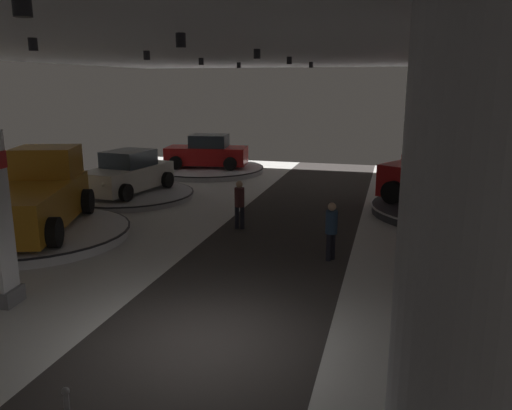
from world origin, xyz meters
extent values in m
cube|color=silver|center=(0.00, 0.00, -0.03)|extent=(24.00, 44.00, 0.05)
cube|color=#383330|center=(0.00, 0.00, 0.00)|extent=(4.40, 44.00, 0.01)
cube|color=silver|center=(0.00, 0.00, 5.55)|extent=(24.00, 44.00, 0.10)
cylinder|color=black|center=(-3.05, 0.04, 5.32)|extent=(0.16, 0.16, 0.22)
cylinder|color=black|center=(-2.87, 4.02, 5.32)|extent=(0.16, 0.16, 0.22)
cylinder|color=black|center=(-2.96, 8.01, 5.32)|extent=(0.16, 0.16, 0.22)
cylinder|color=black|center=(-2.92, 12.00, 5.32)|extent=(0.16, 0.16, 0.22)
cylinder|color=black|center=(0.09, -4.10, 5.32)|extent=(0.16, 0.16, 0.22)
cylinder|color=black|center=(-0.17, -0.13, 5.32)|extent=(0.16, 0.16, 0.22)
cylinder|color=black|center=(-0.05, 4.07, 5.32)|extent=(0.16, 0.16, 0.22)
cylinder|color=black|center=(-0.07, 7.96, 5.32)|extent=(0.16, 0.16, 0.22)
cylinder|color=black|center=(-0.07, 12.17, 5.32)|extent=(0.16, 0.16, 0.22)
cylinder|color=black|center=(5.70, 7.86, 5.32)|extent=(0.16, 0.16, 0.22)
cylinder|color=black|center=(5.41, 11.93, 5.32)|extent=(0.16, 0.16, 0.22)
cylinder|color=#ADADB2|center=(4.06, -1.98, 2.75)|extent=(1.55, 1.55, 5.50)
cylinder|color=#333338|center=(5.43, 11.11, 0.16)|extent=(5.82, 5.82, 0.32)
cylinder|color=white|center=(5.43, 11.11, 0.29)|extent=(5.94, 5.94, 0.05)
cube|color=red|center=(5.43, 11.11, 1.07)|extent=(5.64, 4.45, 1.20)
cube|color=red|center=(6.91, 10.26, 2.12)|extent=(2.42, 2.49, 1.00)
cube|color=#28333D|center=(6.46, 10.52, 2.12)|extent=(0.94, 1.56, 0.75)
cylinder|color=black|center=(6.46, 9.16, 0.74)|extent=(0.87, 0.66, 0.84)
cylinder|color=black|center=(4.40, 13.05, 0.74)|extent=(0.87, 0.66, 0.84)
cylinder|color=black|center=(3.24, 11.00, 0.74)|extent=(0.87, 0.66, 0.84)
cylinder|color=#B7B7BC|center=(-7.33, 10.64, 0.12)|extent=(5.27, 5.27, 0.24)
cylinder|color=black|center=(-7.33, 10.64, 0.21)|extent=(5.38, 5.38, 0.05)
cube|color=silver|center=(-7.33, 10.64, 0.85)|extent=(2.40, 4.42, 0.90)
cube|color=#2D3842|center=(-7.31, 10.79, 1.60)|extent=(1.82, 2.11, 0.70)
cylinder|color=black|center=(-6.55, 9.08, 0.58)|extent=(0.32, 0.70, 0.68)
cylinder|color=black|center=(-8.53, 9.38, 0.58)|extent=(0.32, 0.70, 0.68)
cylinder|color=black|center=(-6.13, 11.91, 0.58)|extent=(0.32, 0.70, 0.68)
cylinder|color=black|center=(-8.11, 12.20, 0.58)|extent=(0.32, 0.70, 0.68)
sphere|color=white|center=(-7.14, 8.54, 0.97)|extent=(0.18, 0.18, 0.18)
sphere|color=white|center=(-8.12, 8.68, 0.97)|extent=(0.18, 0.18, 0.18)
cylinder|color=black|center=(5.07, 5.70, 0.56)|extent=(0.42, 0.71, 0.68)
sphere|color=white|center=(5.35, 6.45, 0.95)|extent=(0.18, 0.18, 0.18)
sphere|color=white|center=(6.30, 6.76, 0.95)|extent=(0.18, 0.18, 0.18)
cylinder|color=silver|center=(-7.23, 4.69, 0.16)|extent=(5.57, 5.57, 0.32)
cylinder|color=black|center=(-7.23, 4.69, 0.29)|extent=(5.68, 5.68, 0.05)
cube|color=#B77519|center=(-7.23, 4.69, 1.07)|extent=(3.75, 5.70, 1.20)
cube|color=#B77519|center=(-7.80, 6.30, 2.12)|extent=(2.36, 2.24, 1.00)
cube|color=#28333D|center=(-7.63, 5.82, 2.12)|extent=(1.67, 0.66, 0.75)
cylinder|color=black|center=(-8.96, 6.05, 0.74)|extent=(0.54, 0.89, 0.84)
cylinder|color=black|center=(-6.74, 6.84, 0.74)|extent=(0.54, 0.89, 0.84)
cylinder|color=black|center=(-5.50, 3.34, 0.74)|extent=(0.54, 0.89, 0.84)
cylinder|color=#B7B7BC|center=(5.82, 17.44, 0.14)|extent=(5.66, 5.66, 0.29)
cylinder|color=black|center=(5.82, 17.44, 0.26)|extent=(5.78, 5.78, 0.05)
cube|color=red|center=(5.82, 17.44, 0.90)|extent=(4.53, 3.70, 0.90)
cube|color=#2D3842|center=(5.69, 17.37, 1.65)|extent=(2.43, 2.32, 0.70)
cylinder|color=black|center=(6.53, 19.03, 0.63)|extent=(0.70, 0.54, 0.68)
cylinder|color=black|center=(7.55, 17.32, 0.63)|extent=(0.70, 0.54, 0.68)
cylinder|color=black|center=(4.08, 17.57, 0.63)|extent=(0.70, 0.54, 0.68)
cylinder|color=black|center=(5.11, 15.85, 0.63)|extent=(0.70, 0.54, 0.68)
sphere|color=white|center=(7.33, 18.93, 1.01)|extent=(0.18, 0.18, 0.18)
sphere|color=white|center=(7.84, 18.08, 1.01)|extent=(0.18, 0.18, 0.18)
cylinder|color=silver|center=(-6.37, 17.36, 0.14)|extent=(5.91, 5.91, 0.28)
cylinder|color=black|center=(-6.37, 17.36, 0.25)|extent=(6.03, 6.03, 0.05)
cube|color=red|center=(-6.37, 17.36, 0.89)|extent=(4.41, 2.37, 0.90)
cube|color=#2D3842|center=(-6.22, 17.38, 1.64)|extent=(2.10, 1.81, 0.70)
cylinder|color=black|center=(-7.64, 16.17, 0.62)|extent=(0.70, 0.31, 0.68)
cylinder|color=black|center=(-7.92, 18.15, 0.62)|extent=(0.70, 0.31, 0.68)
cylinder|color=black|center=(-4.81, 16.57, 0.62)|extent=(0.70, 0.31, 0.68)
cylinder|color=black|center=(-5.09, 18.55, 0.62)|extent=(0.70, 0.31, 0.68)
sphere|color=white|center=(-8.33, 16.58, 1.01)|extent=(0.18, 0.18, 0.18)
sphere|color=white|center=(-8.47, 17.56, 1.01)|extent=(0.18, 0.18, 0.18)
cylinder|color=black|center=(-1.62, 7.41, 0.40)|extent=(0.14, 0.14, 0.80)
cylinder|color=black|center=(-1.45, 7.43, 0.40)|extent=(0.14, 0.14, 0.80)
cylinder|color=#472323|center=(-1.53, 7.42, 1.06)|extent=(0.32, 0.32, 0.62)
sphere|color=tan|center=(-1.53, 7.42, 1.48)|extent=(0.22, 0.22, 0.22)
cylinder|color=black|center=(1.75, 5.23, 0.40)|extent=(0.14, 0.14, 0.80)
cylinder|color=black|center=(1.67, 5.08, 0.40)|extent=(0.14, 0.14, 0.80)
cylinder|color=#233851|center=(1.71, 5.16, 1.06)|extent=(0.32, 0.32, 0.62)
sphere|color=tan|center=(1.71, 5.16, 1.48)|extent=(0.22, 0.22, 0.22)
sphere|color=#B2B2B7|center=(-0.55, -3.21, 0.96)|extent=(0.10, 0.10, 0.10)
camera|label=1|loc=(3.19, -8.01, 4.67)|focal=35.97mm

